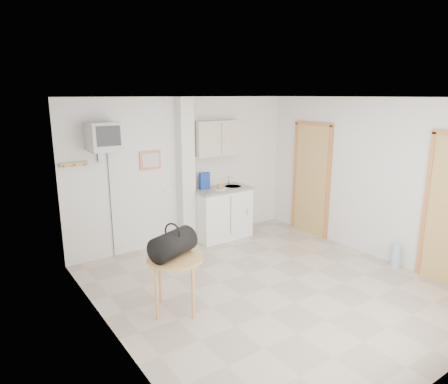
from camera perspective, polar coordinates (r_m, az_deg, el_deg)
ground at (r=5.58m, az=6.45°, el=-13.33°), size 4.50×4.50×0.00m
room_envelope at (r=5.30m, az=8.22°, el=2.78°), size 4.24×4.54×2.55m
kitchenette at (r=7.12m, az=-0.51°, el=-0.30°), size 1.03×0.58×2.10m
crt_television at (r=6.06m, az=-16.79°, el=7.51°), size 0.44×0.45×2.15m
round_table at (r=4.81m, az=-6.99°, el=-10.18°), size 0.66×0.66×0.68m
duffel_bag at (r=4.74m, az=-7.31°, el=-7.37°), size 0.64×0.50×0.42m
water_bottle at (r=6.58m, az=23.37°, el=-8.39°), size 0.13×0.13×0.40m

